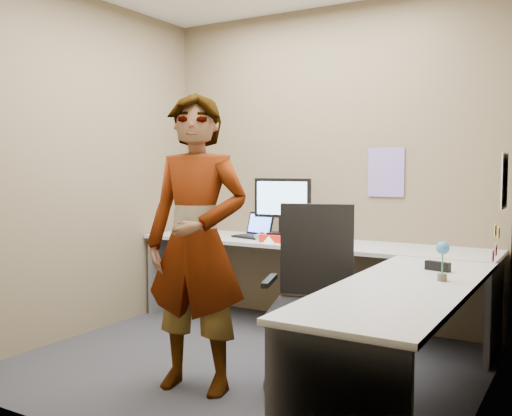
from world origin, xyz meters
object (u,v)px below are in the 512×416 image
Objects in this scene: desk at (328,276)px; office_chair at (314,316)px; monitor at (282,201)px; person at (197,243)px.

office_chair is (0.14, -0.54, -0.14)m from desk.
desk is at bearing -45.44° from monitor.
office_chair is at bearing -75.02° from desk.
monitor is at bearing 141.55° from desk.
desk is 1.05m from person.
person is at bearing -167.67° from office_chair.
desk is 2.73× the size of office_chair.
desk is at bearing 53.36° from person.
person is (-0.46, -0.90, 0.30)m from desk.
person is (0.16, -1.39, -0.17)m from monitor.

